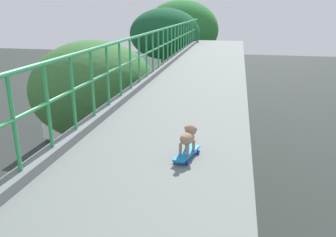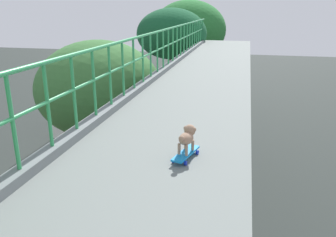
{
  "view_description": "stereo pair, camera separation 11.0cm",
  "coord_description": "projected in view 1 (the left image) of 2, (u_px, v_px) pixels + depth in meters",
  "views": [
    {
      "loc": [
        1.9,
        -1.24,
        7.9
      ],
      "look_at": [
        1.04,
        3.02,
        6.47
      ],
      "focal_mm": 36.53,
      "sensor_mm": 36.0,
      "label": 1
    },
    {
      "loc": [
        2.0,
        -1.21,
        7.9
      ],
      "look_at": [
        1.04,
        3.02,
        6.47
      ],
      "focal_mm": 36.53,
      "sensor_mm": 36.0,
      "label": 2
    }
  ],
  "objects": [
    {
      "name": "roadside_tree_farthest",
      "position": [
        181.0,
        30.0,
        25.94
      ],
      "size": [
        5.59,
        5.59,
        8.41
      ],
      "color": "brown",
      "rests_on": "ground"
    },
    {
      "name": "roadside_tree_far",
      "position": [
        165.0,
        36.0,
        18.09
      ],
      "size": [
        3.71,
        3.71,
        7.86
      ],
      "color": "brown",
      "rests_on": "ground"
    },
    {
      "name": "city_bus",
      "position": [
        97.0,
        92.0,
        25.14
      ],
      "size": [
        2.63,
        11.17,
        3.37
      ],
      "color": "white",
      "rests_on": "ground"
    },
    {
      "name": "roadside_tree_mid",
      "position": [
        94.0,
        93.0,
        10.27
      ],
      "size": [
        3.75,
        3.75,
        6.99
      ],
      "color": "#4B3421",
      "rests_on": "ground"
    },
    {
      "name": "small_dog",
      "position": [
        188.0,
        136.0,
        4.1
      ],
      "size": [
        0.22,
        0.36,
        0.32
      ],
      "color": "#9F7C62",
      "rests_on": "toy_skateboard"
    },
    {
      "name": "toy_skateboard",
      "position": [
        187.0,
        154.0,
        4.13
      ],
      "size": [
        0.28,
        0.55,
        0.08
      ],
      "color": "#1281D1",
      "rests_on": "overpass_deck"
    }
  ]
}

